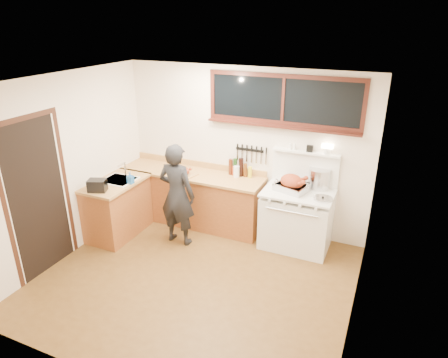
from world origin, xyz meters
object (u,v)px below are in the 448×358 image
at_px(cutting_board, 184,172).
at_px(man, 177,195).
at_px(vintage_stove, 297,218).
at_px(roast_turkey, 292,184).

bearing_deg(cutting_board, man, -72.39).
bearing_deg(vintage_stove, man, -159.68).
xyz_separation_m(vintage_stove, roast_turkey, (-0.11, -0.01, 0.54)).
bearing_deg(roast_turkey, man, -158.75).
bearing_deg(vintage_stove, roast_turkey, -174.40).
bearing_deg(roast_turkey, vintage_stove, 5.60).
distance_m(man, roast_turkey, 1.71).
height_order(vintage_stove, roast_turkey, vintage_stove).
distance_m(vintage_stove, man, 1.83).
xyz_separation_m(vintage_stove, man, (-1.69, -0.63, 0.33)).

